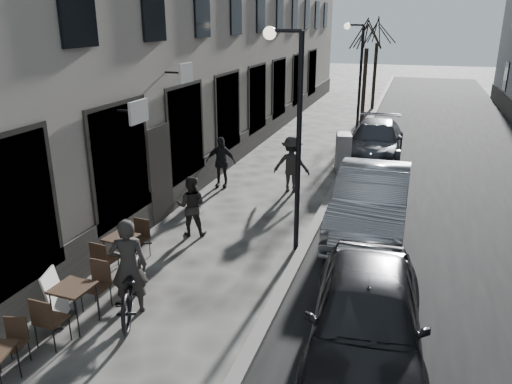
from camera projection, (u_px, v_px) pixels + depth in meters
The scene contains 18 objects.
road at pixel (447, 158), 19.89m from camera, with size 7.30×60.00×0.00m, color black.
kerb at pixel (355, 149), 20.91m from camera, with size 0.25×60.00×0.12m, color #65635E.
streetlamp_near at pixel (292, 118), 10.99m from camera, with size 0.90×0.28×5.09m.
streetlamp_far at pixel (357, 69), 21.80m from camera, with size 0.90×0.28×5.09m.
tree_near at pixel (368, 32), 23.99m from camera, with size 2.40×2.40×5.70m.
tree_far at pixel (378, 29), 29.40m from camera, with size 2.40×2.40×5.70m.
bistro_set_b at pixel (75, 302), 8.83m from camera, with size 0.68×1.61×0.94m.
bistro_set_c at pixel (122, 249), 10.92m from camera, with size 0.69×1.56×0.90m.
sign_board at pixel (57, 301), 9.03m from camera, with size 0.49×0.63×0.98m.
utility_cabinet at pixel (343, 152), 17.97m from camera, with size 0.50×0.91×1.37m, color slate.
bicycle at pixel (130, 284), 9.28m from camera, with size 0.75×2.16×1.14m, color black.
cyclist_rider at pixel (129, 266), 9.17m from camera, with size 0.68×0.45×1.86m, color #282523.
pedestrian_near at pixel (191, 206), 12.57m from camera, with size 0.75×0.59×1.55m, color black.
pedestrian_mid at pixel (292, 164), 15.73m from camera, with size 1.15×0.66×1.78m, color black.
pedestrian_far at pixel (221, 162), 16.20m from camera, with size 0.98×0.41×1.67m, color black.
car_near at pixel (366, 316), 7.90m from camera, with size 1.82×4.52×1.54m, color black.
car_mid at pixel (371, 201), 12.76m from camera, with size 1.77×5.07×1.67m, color #999BA1.
car_far at pixel (376, 141), 19.53m from camera, with size 2.04×5.02×1.46m, color #34363E.
Camera 1 is at (2.37, -4.65, 5.22)m, focal length 35.00 mm.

